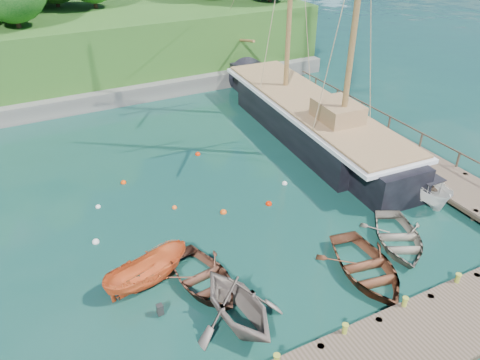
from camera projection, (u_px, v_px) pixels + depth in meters
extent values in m
plane|color=#10332F|center=(293.00, 257.00, 22.33)|extent=(160.00, 160.00, 0.00)
cube|color=#443828|center=(430.00, 331.00, 17.89)|extent=(20.00, 3.20, 0.12)
cube|color=#2B221A|center=(429.00, 334.00, 17.97)|extent=(20.00, 3.20, 0.20)
cube|color=#443828|center=(381.00, 140.00, 31.81)|extent=(3.20, 24.00, 0.12)
cube|color=#2B221A|center=(381.00, 142.00, 31.90)|extent=(3.20, 24.00, 0.20)
cylinder|color=#2B221A|center=(276.00, 94.00, 40.46)|extent=(0.28, 0.28, 1.10)
cylinder|color=#2B221A|center=(302.00, 89.00, 41.46)|extent=(0.28, 0.28, 1.10)
cylinder|color=olive|center=(342.00, 343.00, 18.07)|extent=(0.26, 0.26, 0.45)
cylinder|color=olive|center=(401.00, 316.00, 19.23)|extent=(0.26, 0.26, 0.45)
cylinder|color=olive|center=(453.00, 292.00, 20.39)|extent=(0.26, 0.26, 0.45)
imported|color=#4D2C1F|center=(204.00, 284.00, 20.79)|extent=(3.83, 4.93, 0.94)
imported|color=slate|center=(237.00, 322.00, 18.99)|extent=(4.24, 4.77, 2.31)
imported|color=#552D1B|center=(365.00, 274.00, 21.34)|extent=(4.35, 5.49, 1.02)
imported|color=#6B6356|center=(397.00, 244.00, 23.20)|extent=(4.87, 5.44, 0.93)
imported|color=#D15624|center=(148.00, 284.00, 20.82)|extent=(4.30, 2.37, 1.57)
imported|color=silver|center=(423.00, 198.00, 26.68)|extent=(2.73, 4.58, 1.66)
cube|color=black|center=(309.00, 126.00, 33.26)|extent=(5.62, 14.88, 3.04)
cube|color=black|center=(254.00, 84.00, 40.61)|extent=(2.88, 4.74, 2.73)
cube|color=black|center=(384.00, 183.00, 26.73)|extent=(3.54, 3.95, 2.89)
cube|color=silver|center=(311.00, 106.00, 32.49)|extent=(5.95, 19.47, 0.25)
cube|color=brown|center=(311.00, 103.00, 32.36)|extent=(5.50, 19.03, 0.12)
cube|color=brown|center=(338.00, 111.00, 29.59)|extent=(2.55, 3.14, 1.20)
cylinder|color=brown|center=(238.00, 40.00, 41.85)|extent=(0.66, 6.90, 1.69)
cylinder|color=brown|center=(358.00, 0.00, 25.54)|extent=(0.36, 0.36, 14.85)
sphere|color=silver|center=(96.00, 242.00, 23.30)|extent=(0.36, 0.36, 0.36)
sphere|color=#EE5A19|center=(175.00, 208.00, 25.85)|extent=(0.28, 0.28, 0.28)
sphere|color=#DA4D0F|center=(223.00, 213.00, 25.47)|extent=(0.36, 0.36, 0.36)
sphere|color=silver|center=(285.00, 184.00, 27.99)|extent=(0.32, 0.32, 0.32)
sphere|color=#EB3E05|center=(124.00, 183.00, 28.09)|extent=(0.33, 0.33, 0.33)
sphere|color=red|center=(198.00, 155.00, 31.14)|extent=(0.34, 0.34, 0.34)
sphere|color=silver|center=(98.00, 207.00, 25.91)|extent=(0.29, 0.29, 0.29)
sphere|color=red|center=(269.00, 204.00, 26.16)|extent=(0.36, 0.36, 0.36)
cube|color=#474744|center=(46.00, 104.00, 37.17)|extent=(50.00, 4.00, 1.40)
cube|color=#29511C|center=(30.00, 54.00, 40.47)|extent=(50.00, 14.00, 6.00)
cylinder|color=#382616|center=(95.00, 0.00, 41.93)|extent=(0.36, 0.36, 1.40)
cylinder|color=#382616|center=(17.00, 19.00, 35.72)|extent=(0.36, 0.36, 1.40)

